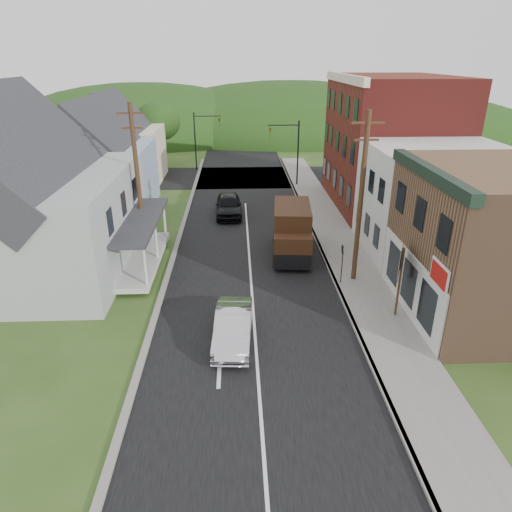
{
  "coord_description": "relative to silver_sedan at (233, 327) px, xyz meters",
  "views": [
    {
      "loc": [
        -0.69,
        -18.6,
        11.32
      ],
      "look_at": [
        0.2,
        2.09,
        2.2
      ],
      "focal_mm": 32.0,
      "sensor_mm": 36.0,
      "label": 1
    }
  ],
  "objects": [
    {
      "name": "forested_ridge",
      "position": [
        0.95,
        57.01,
        -0.71
      ],
      "size": [
        90.0,
        30.0,
        16.0
      ],
      "primitive_type": "ellipsoid",
      "color": "black",
      "rests_on": "ground"
    },
    {
      "name": "tree_left_d",
      "position": [
        -8.05,
        34.01,
        4.17
      ],
      "size": [
        4.8,
        4.8,
        6.94
      ],
      "color": "#382616",
      "rests_on": "ground"
    },
    {
      "name": "dark_sedan",
      "position": [
        -0.4,
        16.99,
        0.1
      ],
      "size": [
        2.03,
        4.81,
        1.62
      ],
      "primitive_type": "imported",
      "rotation": [
        0.0,
        0.0,
        0.02
      ],
      "color": "black",
      "rests_on": "ground"
    },
    {
      "name": "storefront_white",
      "position": [
        12.25,
        9.51,
        2.54
      ],
      "size": [
        8.0,
        7.0,
        6.5
      ],
      "primitive_type": "cube",
      "color": "silver",
      "rests_on": "ground"
    },
    {
      "name": "route_sign_cluster",
      "position": [
        7.56,
        1.68,
        1.64
      ],
      "size": [
        0.82,
        1.82,
        3.4
      ],
      "rotation": [
        0.0,
        0.0,
        -0.4
      ],
      "color": "#472D19",
      "rests_on": "sidewalk_right"
    },
    {
      "name": "house_gray",
      "position": [
        -11.05,
        8.01,
        3.52
      ],
      "size": [
        10.2,
        12.24,
        8.35
      ],
      "color": "#A6A9AB",
      "rests_on": "ground"
    },
    {
      "name": "warning_sign",
      "position": [
        5.72,
        5.05,
        0.88
      ],
      "size": [
        0.11,
        0.62,
        2.26
      ],
      "rotation": [
        0.0,
        0.0,
        -0.05
      ],
      "color": "black",
      "rests_on": "sidewalk_right"
    },
    {
      "name": "house_cream",
      "position": [
        -10.55,
        28.01,
        2.98
      ],
      "size": [
        7.14,
        8.16,
        7.28
      ],
      "color": "beige",
      "rests_on": "ground"
    },
    {
      "name": "sidewalk_right",
      "position": [
        6.85,
        10.01,
        -0.64
      ],
      "size": [
        2.8,
        55.0,
        0.15
      ],
      "primitive_type": "cube",
      "color": "slate",
      "rests_on": "ground"
    },
    {
      "name": "delivery_van",
      "position": [
        3.56,
        9.24,
        0.81
      ],
      "size": [
        2.65,
        5.57,
        3.02
      ],
      "rotation": [
        0.0,
        0.0,
        -0.09
      ],
      "color": "black",
      "rests_on": "ground"
    },
    {
      "name": "ground",
      "position": [
        0.95,
        2.01,
        -0.71
      ],
      "size": [
        120.0,
        120.0,
        0.0
      ],
      "primitive_type": "plane",
      "color": "#2D4719",
      "rests_on": "ground"
    },
    {
      "name": "utility_pole_right",
      "position": [
        6.55,
        5.51,
        3.94
      ],
      "size": [
        1.6,
        0.26,
        9.0
      ],
      "color": "#472D19",
      "rests_on": "ground"
    },
    {
      "name": "road",
      "position": [
        0.95,
        12.01,
        -0.71
      ],
      "size": [
        9.0,
        90.0,
        0.02
      ],
      "primitive_type": "cube",
      "color": "black",
      "rests_on": "ground"
    },
    {
      "name": "curb_left",
      "position": [
        -3.7,
        10.01,
        -0.65
      ],
      "size": [
        0.3,
        55.0,
        0.12
      ],
      "primitive_type": "cube",
      "color": "slate",
      "rests_on": "ground"
    },
    {
      "name": "cross_road",
      "position": [
        0.95,
        29.01,
        -0.71
      ],
      "size": [
        60.0,
        9.0,
        0.02
      ],
      "primitive_type": "cube",
      "color": "black",
      "rests_on": "ground"
    },
    {
      "name": "utility_pole_left",
      "position": [
        -5.55,
        10.01,
        3.94
      ],
      "size": [
        1.6,
        0.26,
        9.0
      ],
      "color": "#472D19",
      "rests_on": "ground"
    },
    {
      "name": "tree_left_c",
      "position": [
        -18.05,
        22.01,
        5.22
      ],
      "size": [
        5.8,
        5.8,
        8.41
      ],
      "color": "#382616",
      "rests_on": "ground"
    },
    {
      "name": "house_blue",
      "position": [
        -10.05,
        19.01,
        2.98
      ],
      "size": [
        7.14,
        8.16,
        7.28
      ],
      "color": "#8495B4",
      "rests_on": "ground"
    },
    {
      "name": "silver_sedan",
      "position": [
        0.0,
        0.0,
        0.0
      ],
      "size": [
        1.77,
        4.42,
        1.43
      ],
      "primitive_type": "imported",
      "rotation": [
        0.0,
        0.0,
        -0.06
      ],
      "color": "#BCBCC1",
      "rests_on": "ground"
    },
    {
      "name": "storefront_tan",
      "position": [
        12.25,
        2.01,
        2.79
      ],
      "size": [
        8.0,
        8.0,
        7.0
      ],
      "primitive_type": "cube",
      "color": "brown",
      "rests_on": "ground"
    },
    {
      "name": "traffic_signal_right",
      "position": [
        5.25,
        25.51,
        3.04
      ],
      "size": [
        2.87,
        0.2,
        6.0
      ],
      "color": "black",
      "rests_on": "ground"
    },
    {
      "name": "traffic_signal_left",
      "position": [
        -3.36,
        32.51,
        3.04
      ],
      "size": [
        2.87,
        0.2,
        6.0
      ],
      "color": "black",
      "rests_on": "ground"
    },
    {
      "name": "curb_right",
      "position": [
        5.5,
        10.01,
        -0.64
      ],
      "size": [
        0.2,
        55.0,
        0.15
      ],
      "primitive_type": "cube",
      "color": "slate",
      "rests_on": "ground"
    },
    {
      "name": "storefront_red",
      "position": [
        12.25,
        19.01,
        4.29
      ],
      "size": [
        8.0,
        12.0,
        10.0
      ],
      "primitive_type": "cube",
      "color": "maroon",
      "rests_on": "ground"
    }
  ]
}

